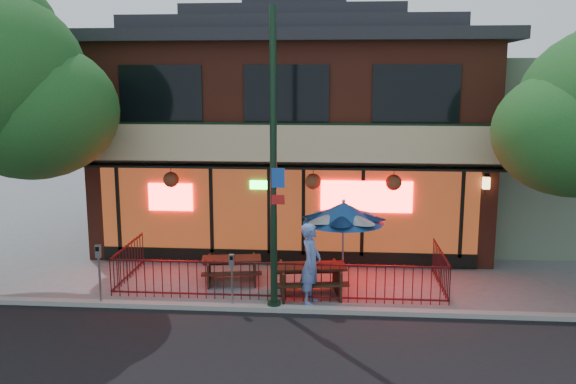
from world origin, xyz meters
name	(u,v)px	position (x,y,z in m)	size (l,w,h in m)	color
ground	(276,303)	(0.00, 0.00, 0.00)	(80.00, 80.00, 0.00)	gray
curb	(274,309)	(0.00, -0.50, 0.06)	(80.00, 0.25, 0.12)	#999993
restaurant_building	(296,117)	(0.00, 7.11, 4.13)	(12.96, 9.49, 8.05)	maroon
neighbor_building	(554,149)	(9.00, 7.70, 3.00)	(6.00, 7.00, 6.00)	slate
patio_fence	(278,272)	(0.00, 0.50, 0.63)	(8.44, 2.62, 1.00)	#490F13
street_light	(274,179)	(0.00, -0.40, 3.15)	(0.43, 0.32, 7.00)	black
picnic_table_left	(232,266)	(-1.34, 1.51, 0.44)	(1.75, 1.45, 0.68)	#391D14
picnic_table_right	(310,275)	(0.80, 0.70, 0.51)	(1.99, 1.64, 0.77)	#341E12
patio_umbrella	(343,213)	(1.63, 1.23, 2.03)	(2.08, 2.08, 2.38)	gray
pedestrian	(311,264)	(0.85, 0.10, 1.00)	(0.73, 0.48, 2.00)	#6281C5
parking_meter_near	(232,272)	(-1.00, -0.40, 0.91)	(0.13, 0.11, 1.34)	gray
parking_meter_far	(99,265)	(-4.20, -0.48, 1.03)	(0.15, 0.14, 1.52)	gray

